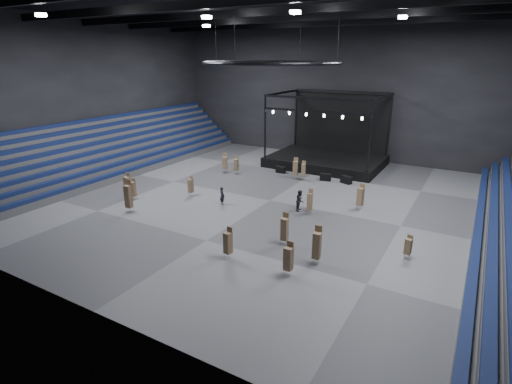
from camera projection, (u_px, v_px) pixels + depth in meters
The scene contains 30 objects.
floor at pixel (270, 200), 39.54m from camera, with size 50.00×50.00×0.00m, color #57575A.
ceiling at pixel (273, 1), 33.73m from camera, with size 50.00×42.00×0.20m, color black.
wall_back at pixel (344, 92), 53.85m from camera, with size 50.00×0.20×18.00m, color black.
wall_front at pixel (69, 155), 19.42m from camera, with size 50.00×0.20×18.00m, color black.
wall_left at pixel (90, 96), 48.47m from camera, with size 0.20×42.00×18.00m, color black.
bleachers_left at pixel (108, 156), 49.84m from camera, with size 7.20×40.00×6.40m.
stage at pixel (328, 153), 52.38m from camera, with size 14.00×10.00×9.20m.
truss_ring at pixel (272, 63), 35.34m from camera, with size 12.30×12.30×5.15m.
roof_girders at pixel (272, 11), 33.99m from camera, with size 49.00×30.35×0.70m.
floodlights at pixel (248, 15), 30.90m from camera, with size 28.60×16.60×0.25m.
flight_case_left at pixel (281, 170), 48.81m from camera, with size 1.15×0.58×0.77m, color black.
flight_case_mid at pixel (326, 177), 45.75m from camera, with size 1.22×0.61×0.82m, color black.
flight_case_right at pixel (346, 180), 44.76m from camera, with size 1.25×0.63×0.84m, color black.
chair_stack_0 at pixel (128, 196), 36.21m from camera, with size 0.62×0.62×3.05m.
chair_stack_1 at pixel (127, 185), 39.96m from camera, with size 0.55×0.55×2.58m.
chair_stack_2 at pixel (228, 242), 27.88m from camera, with size 0.57×0.57×2.35m.
chair_stack_3 at pixel (225, 163), 48.67m from camera, with size 0.72×0.72×2.34m.
chair_stack_4 at pixel (295, 168), 46.14m from camera, with size 0.66×0.66×2.51m.
chair_stack_5 at pixel (317, 245), 27.09m from camera, with size 0.55×0.55×2.78m.
chair_stack_6 at pixel (133, 189), 39.47m from camera, with size 0.49×0.49×2.17m.
chair_stack_7 at pixel (303, 170), 45.71m from camera, with size 0.57×0.57×2.25m.
chair_stack_8 at pixel (310, 201), 35.86m from camera, with size 0.45×0.45×2.34m.
chair_stack_9 at pixel (191, 186), 40.50m from camera, with size 0.52×0.52×2.09m.
chair_stack_10 at pixel (408, 246), 27.95m from camera, with size 0.49×0.49×1.75m.
chair_stack_11 at pixel (361, 196), 36.89m from camera, with size 0.61×0.61×2.48m.
chair_stack_12 at pixel (288, 258), 25.66m from camera, with size 0.53×0.53×2.38m.
chair_stack_13 at pixel (285, 229), 29.89m from camera, with size 0.51×0.51×2.56m.
chair_stack_14 at pixel (236, 165), 48.32m from camera, with size 0.49×0.49×2.13m.
man_center at pixel (222, 196), 38.16m from camera, with size 0.65×0.43×1.78m, color black.
crew_member at pixel (300, 200), 36.67m from camera, with size 0.96×0.75×1.98m, color black.
Camera 1 is at (17.36, -32.87, 13.57)m, focal length 28.00 mm.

